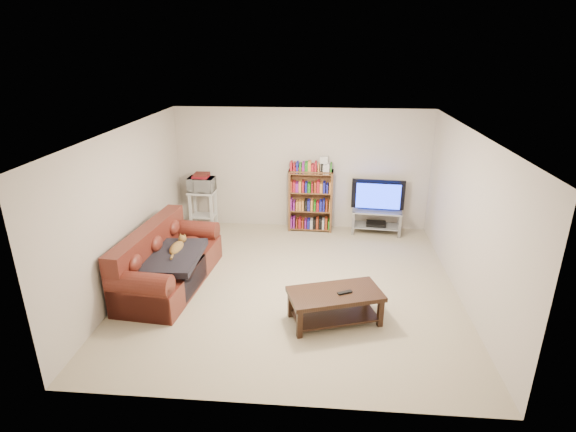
# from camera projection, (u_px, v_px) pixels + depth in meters

# --- Properties ---
(floor) EXTENTS (5.00, 5.00, 0.00)m
(floor) POSITION_uv_depth(u_px,v_px,m) (292.00, 285.00, 7.00)
(floor) COLOR #C0B18F
(floor) RESTS_ON ground
(ceiling) EXTENTS (5.00, 5.00, 0.00)m
(ceiling) POSITION_uv_depth(u_px,v_px,m) (293.00, 131.00, 6.14)
(ceiling) COLOR white
(ceiling) RESTS_ON ground
(wall_back) EXTENTS (5.00, 0.00, 5.00)m
(wall_back) POSITION_uv_depth(u_px,v_px,m) (302.00, 169.00, 8.90)
(wall_back) COLOR beige
(wall_back) RESTS_ON ground
(wall_front) EXTENTS (5.00, 0.00, 5.00)m
(wall_front) POSITION_uv_depth(u_px,v_px,m) (273.00, 305.00, 4.24)
(wall_front) COLOR beige
(wall_front) RESTS_ON ground
(wall_left) EXTENTS (0.00, 5.00, 5.00)m
(wall_left) POSITION_uv_depth(u_px,v_px,m) (127.00, 208.00, 6.76)
(wall_left) COLOR beige
(wall_left) RESTS_ON ground
(wall_right) EXTENTS (0.00, 5.00, 5.00)m
(wall_right) POSITION_uv_depth(u_px,v_px,m) (468.00, 218.00, 6.37)
(wall_right) COLOR beige
(wall_right) RESTS_ON ground
(sofa) EXTENTS (1.12, 2.23, 0.92)m
(sofa) POSITION_uv_depth(u_px,v_px,m) (166.00, 265.00, 6.94)
(sofa) COLOR #5B2017
(sofa) RESTS_ON floor
(blanket) EXTENTS (0.85, 1.09, 0.19)m
(blanket) POSITION_uv_depth(u_px,v_px,m) (172.00, 257.00, 6.70)
(blanket) COLOR black
(blanket) RESTS_ON sofa
(cat) EXTENTS (0.29, 0.61, 0.18)m
(cat) POSITION_uv_depth(u_px,v_px,m) (177.00, 248.00, 6.85)
(cat) COLOR brown
(cat) RESTS_ON sofa
(coffee_table) EXTENTS (1.35, 0.96, 0.44)m
(coffee_table) POSITION_uv_depth(u_px,v_px,m) (335.00, 301.00, 5.98)
(coffee_table) COLOR black
(coffee_table) RESTS_ON floor
(remote) EXTENTS (0.20, 0.14, 0.02)m
(remote) POSITION_uv_depth(u_px,v_px,m) (345.00, 292.00, 5.90)
(remote) COLOR black
(remote) RESTS_ON coffee_table
(tv_stand) EXTENTS (0.99, 0.51, 0.48)m
(tv_stand) POSITION_uv_depth(u_px,v_px,m) (376.00, 217.00, 8.84)
(tv_stand) COLOR #999EA3
(tv_stand) RESTS_ON floor
(television) EXTENTS (1.03, 0.23, 0.59)m
(television) POSITION_uv_depth(u_px,v_px,m) (378.00, 196.00, 8.68)
(television) COLOR black
(television) RESTS_ON tv_stand
(dvd_player) EXTENTS (0.40, 0.30, 0.06)m
(dvd_player) POSITION_uv_depth(u_px,v_px,m) (376.00, 224.00, 8.89)
(dvd_player) COLOR black
(dvd_player) RESTS_ON tv_stand
(bookshelf) EXTENTS (0.87, 0.29, 1.24)m
(bookshelf) POSITION_uv_depth(u_px,v_px,m) (311.00, 200.00, 8.88)
(bookshelf) COLOR brown
(bookshelf) RESTS_ON floor
(shelf_clutter) EXTENTS (0.63, 0.20, 0.28)m
(shelf_clutter) POSITION_uv_depth(u_px,v_px,m) (316.00, 165.00, 8.63)
(shelf_clutter) COLOR silver
(shelf_clutter) RESTS_ON bookshelf
(microwave_stand) EXTENTS (0.53, 0.40, 0.81)m
(microwave_stand) POSITION_uv_depth(u_px,v_px,m) (203.00, 205.00, 8.93)
(microwave_stand) COLOR silver
(microwave_stand) RESTS_ON floor
(microwave) EXTENTS (0.52, 0.37, 0.28)m
(microwave) POSITION_uv_depth(u_px,v_px,m) (201.00, 184.00, 8.78)
(microwave) COLOR silver
(microwave) RESTS_ON microwave_stand
(game_boxes) EXTENTS (0.31, 0.27, 0.05)m
(game_boxes) POSITION_uv_depth(u_px,v_px,m) (201.00, 176.00, 8.72)
(game_boxes) COLOR maroon
(game_boxes) RESTS_ON microwave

